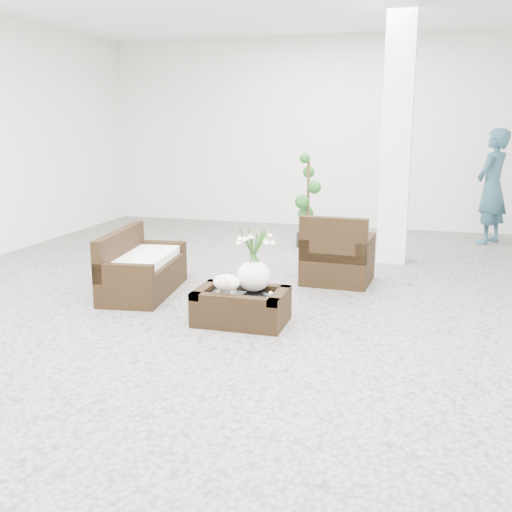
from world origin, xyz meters
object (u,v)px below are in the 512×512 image
(loveseat, at_px, (143,262))
(coffee_table, at_px, (241,308))
(topiary, at_px, (308,202))
(armchair, at_px, (338,248))

(loveseat, bearing_deg, coffee_table, -123.91)
(coffee_table, height_order, topiary, topiary)
(coffee_table, height_order, armchair, armchair)
(coffee_table, xyz_separation_m, loveseat, (-1.43, 0.72, 0.21))
(coffee_table, bearing_deg, armchair, 69.88)
(topiary, bearing_deg, loveseat, -112.82)
(loveseat, bearing_deg, topiary, -30.04)
(topiary, bearing_deg, armchair, -68.37)
(coffee_table, relative_size, topiary, 0.61)
(loveseat, height_order, topiary, topiary)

